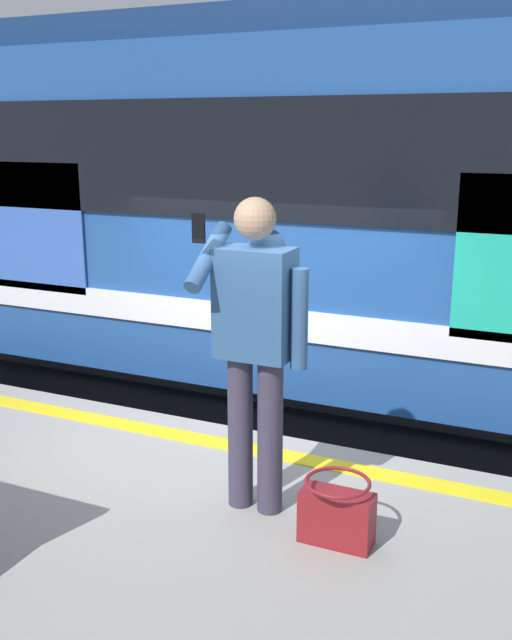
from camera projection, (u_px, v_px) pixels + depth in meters
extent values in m
plane|color=#3D3D3F|center=(237.00, 546.00, 5.43)|extent=(24.23, 24.23, 0.00)
cube|color=yellow|center=(217.00, 442.00, 4.92)|extent=(15.09, 0.16, 0.01)
cube|color=slate|center=(301.00, 462.00, 6.61)|extent=(20.01, 0.08, 0.16)
cube|color=slate|center=(348.00, 408.00, 7.88)|extent=(20.01, 0.08, 0.16)
cube|color=#1E478C|center=(311.00, 207.00, 6.75)|extent=(13.20, 2.76, 2.76)
cube|color=navy|center=(314.00, 36.00, 6.36)|extent=(12.94, 2.54, 0.24)
cube|color=black|center=(248.00, 160.00, 5.40)|extent=(12.54, 0.03, 0.90)
cube|color=silver|center=(249.00, 320.00, 5.72)|extent=(12.54, 0.03, 0.24)
cube|color=#3359B2|center=(14.00, 226.00, 6.47)|extent=(1.51, 0.02, 1.13)
cylinder|color=black|center=(40.00, 314.00, 9.87)|extent=(0.84, 0.12, 0.84)
cylinder|color=#383347|center=(270.00, 436.00, 3.95)|extent=(0.14, 0.14, 0.89)
cylinder|color=#383347|center=(240.00, 431.00, 4.02)|extent=(0.14, 0.14, 0.89)
cube|color=#2D517F|center=(255.00, 303.00, 3.80)|extent=(0.40, 0.24, 0.59)
sphere|color=#2D517F|center=(267.00, 247.00, 3.87)|extent=(0.20, 0.20, 0.20)
sphere|color=tan|center=(255.00, 219.00, 3.68)|extent=(0.22, 0.22, 0.22)
cylinder|color=#2D517F|center=(299.00, 319.00, 3.71)|extent=(0.09, 0.09, 0.53)
cylinder|color=#2D517F|center=(208.00, 257.00, 3.75)|extent=(0.09, 0.42, 0.33)
cube|color=black|center=(199.00, 228.00, 3.62)|extent=(0.07, 0.02, 0.15)
cube|color=maroon|center=(337.00, 518.00, 3.71)|extent=(0.38, 0.17, 0.28)
torus|color=maroon|center=(338.00, 482.00, 3.66)|extent=(0.34, 0.34, 0.02)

